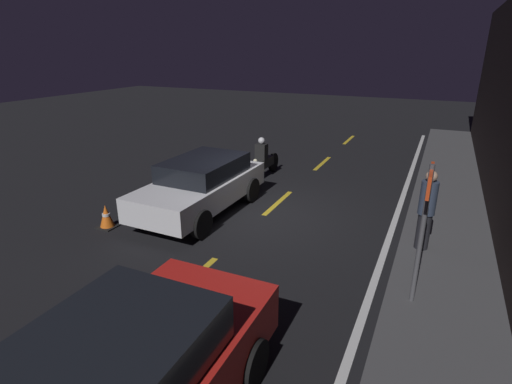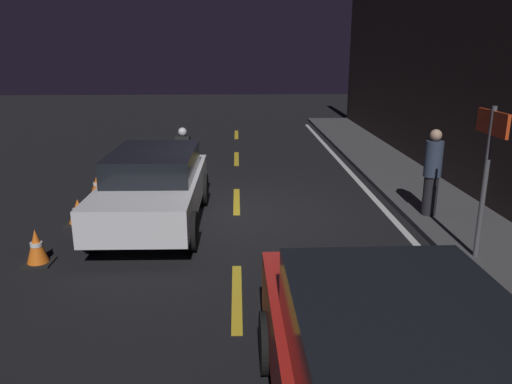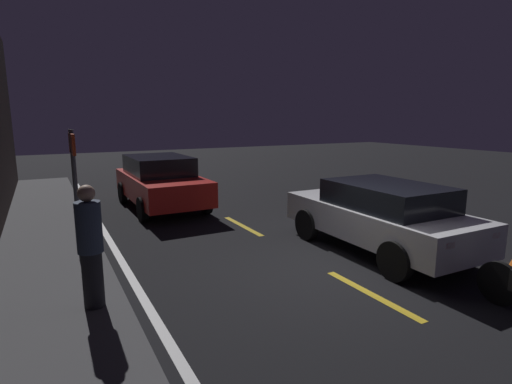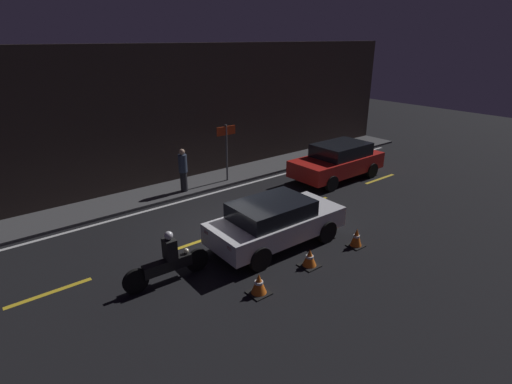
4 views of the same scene
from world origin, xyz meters
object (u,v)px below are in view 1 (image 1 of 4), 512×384
Objects in this scene: motorcycle at (263,161)px; shop_sign at (426,208)px; traffic_cone_mid at (158,194)px; traffic_cone_near at (192,175)px; pedestrian at (426,210)px; sedan_white at (202,184)px; traffic_cone_far at (106,216)px.

shop_sign is at bearing 46.11° from motorcycle.
motorcycle reaches higher than traffic_cone_mid.
traffic_cone_near is 7.35m from pedestrian.
traffic_cone_near is at bearing -139.16° from sedan_white.
traffic_cone_near is 3.76m from traffic_cone_far.
shop_sign is (0.20, 7.04, 1.51)m from traffic_cone_far.
motorcycle is 3.79m from traffic_cone_mid.
shop_sign reaches higher than traffic_cone_near.
traffic_cone_mid is at bearing -91.38° from sedan_white.
traffic_cone_near is at bearing -104.89° from pedestrian.
traffic_cone_mid is (3.35, -1.74, -0.32)m from motorcycle.
traffic_cone_far is 0.24× the size of shop_sign.
motorcycle is 5.55m from traffic_cone_far.
shop_sign is at bearing -0.23° from pedestrian.
pedestrian is (3.36, 5.22, 0.42)m from motorcycle.
traffic_cone_near is (1.48, -1.85, -0.30)m from motorcycle.
sedan_white is 2.57m from traffic_cone_near.
traffic_cone_mid is at bearing -106.75° from shop_sign.
traffic_cone_mid is (-0.06, -1.51, -0.53)m from sedan_white.
shop_sign reaches higher than traffic_cone_far.
shop_sign reaches higher than sedan_white.
sedan_white is at bearing -1.59° from motorcycle.
traffic_cone_near is at bearing -176.53° from traffic_cone_mid.
shop_sign is at bearing 73.25° from traffic_cone_mid.
traffic_cone_far reaches higher than traffic_cone_mid.
traffic_cone_mid is 7.42m from shop_sign.
traffic_cone_mid is 1.89m from traffic_cone_far.
sedan_white is at bearing -89.49° from pedestrian.
traffic_cone_near is at bearing -49.09° from motorcycle.
traffic_cone_mid is 0.21× the size of shop_sign.
traffic_cone_far is (3.76, 0.03, 0.02)m from traffic_cone_near.
motorcycle is 4.02× the size of traffic_cone_far.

